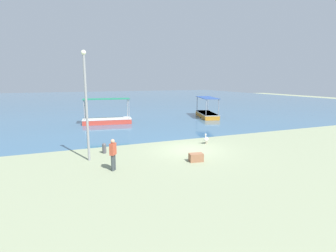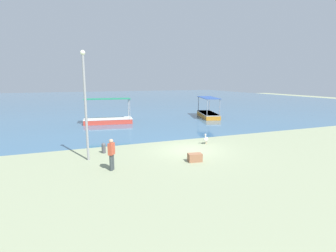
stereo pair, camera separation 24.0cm
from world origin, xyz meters
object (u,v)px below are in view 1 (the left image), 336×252
object	(u,v)px
lamp_post	(86,101)
fisherman_standing	(113,154)
pelican	(206,139)
fishing_boat_far_right	(107,119)
cargo_crate	(196,157)
mooring_bollard	(104,148)
fishing_boat_outer	(207,113)

from	to	relation	value
lamp_post	fisherman_standing	xyz separation A→B (m)	(1.01, -2.29, -2.63)
pelican	fisherman_standing	bearing A→B (deg)	-156.70
fishing_boat_far_right	cargo_crate	bearing A→B (deg)	-80.44
fishing_boat_far_right	cargo_crate	distance (m)	15.74
mooring_bollard	cargo_crate	xyz separation A→B (m)	(4.71, -3.78, -0.12)
lamp_post	cargo_crate	world-z (taller)	lamp_post
mooring_bollard	fishing_boat_outer	bearing A→B (deg)	39.14
fishing_boat_outer	pelican	world-z (taller)	fishing_boat_outer
fishing_boat_outer	pelican	bearing A→B (deg)	-120.62
mooring_bollard	cargo_crate	bearing A→B (deg)	-38.73
fisherman_standing	lamp_post	bearing A→B (deg)	113.82
mooring_bollard	cargo_crate	distance (m)	6.04
fishing_boat_far_right	lamp_post	size ratio (longest dim) A/B	0.84
cargo_crate	pelican	bearing A→B (deg)	52.10
mooring_bollard	pelican	bearing A→B (deg)	-2.15
fishing_boat_outer	mooring_bollard	distance (m)	18.90
fishing_boat_far_right	cargo_crate	xyz separation A→B (m)	(2.61, -15.52, -0.26)
lamp_post	mooring_bollard	world-z (taller)	lamp_post
lamp_post	cargo_crate	distance (m)	7.13
cargo_crate	fishing_boat_outer	bearing A→B (deg)	57.65
mooring_bollard	fisherman_standing	bearing A→B (deg)	-90.83
fishing_boat_outer	mooring_bollard	size ratio (longest dim) A/B	8.64
mooring_bollard	fisherman_standing	size ratio (longest dim) A/B	0.40
fishing_boat_outer	fishing_boat_far_right	world-z (taller)	fishing_boat_far_right
fishing_boat_far_right	pelican	size ratio (longest dim) A/B	6.68
lamp_post	mooring_bollard	xyz separation A→B (m)	(1.06, 1.21, -3.17)
fishing_boat_outer	cargo_crate	world-z (taller)	fishing_boat_outer
fishing_boat_outer	cargo_crate	bearing A→B (deg)	-122.35
fishing_boat_outer	cargo_crate	xyz separation A→B (m)	(-9.95, -15.71, -0.25)
fishing_boat_far_right	mooring_bollard	world-z (taller)	fishing_boat_far_right
lamp_post	mooring_bollard	size ratio (longest dim) A/B	9.29
cargo_crate	mooring_bollard	bearing A→B (deg)	141.27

